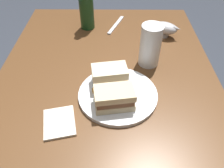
{
  "coord_description": "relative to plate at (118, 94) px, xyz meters",
  "views": [
    {
      "loc": [
        -0.56,
        -0.02,
        1.3
      ],
      "look_at": [
        -0.03,
        -0.02,
        0.79
      ],
      "focal_mm": 35.65,
      "sensor_mm": 36.0,
      "label": 1
    }
  ],
  "objects": [
    {
      "name": "potato_wedge_back",
      "position": [
        0.02,
        0.04,
        0.02
      ],
      "size": [
        0.04,
        0.02,
        0.02
      ],
      "primitive_type": "cube",
      "rotation": [
        0.0,
        0.0,
        3.02
      ],
      "color": "#B77F33",
      "rests_on": "plate"
    },
    {
      "name": "cider_bottle",
      "position": [
        0.45,
        0.14,
        0.09
      ],
      "size": [
        0.07,
        0.07,
        0.25
      ],
      "color": "#19421E",
      "rests_on": "dining_table"
    },
    {
      "name": "potato_wedge_middle",
      "position": [
        0.02,
        0.04,
        0.02
      ],
      "size": [
        0.04,
        0.04,
        0.02
      ],
      "primitive_type": "cube",
      "rotation": [
        0.0,
        0.0,
        0.95
      ],
      "color": "#B77F33",
      "rests_on": "plate"
    },
    {
      "name": "potato_wedge_right_edge",
      "position": [
        0.0,
        0.04,
        0.02
      ],
      "size": [
        0.06,
        0.04,
        0.02
      ],
      "primitive_type": "cube",
      "rotation": [
        0.0,
        0.0,
        2.71
      ],
      "color": "#AD702D",
      "rests_on": "plate"
    },
    {
      "name": "napkin",
      "position": [
        -0.11,
        0.17,
        -0.0
      ],
      "size": [
        0.13,
        0.11,
        0.01
      ],
      "primitive_type": "cube",
      "rotation": [
        0.0,
        0.0,
        0.22
      ],
      "color": "silver",
      "rests_on": "dining_table"
    },
    {
      "name": "plate",
      "position": [
        0.0,
        0.0,
        0.0
      ],
      "size": [
        0.26,
        0.26,
        0.01
      ],
      "primitive_type": "cylinder",
      "color": "white",
      "rests_on": "dining_table"
    },
    {
      "name": "potato_wedge_front",
      "position": [
        0.02,
        0.03,
        0.01
      ],
      "size": [
        0.04,
        0.02,
        0.02
      ],
      "primitive_type": "cube",
      "rotation": [
        0.0,
        0.0,
        3.22
      ],
      "color": "#B77F33",
      "rests_on": "plate"
    },
    {
      "name": "gravy_boat",
      "position": [
        0.38,
        -0.21,
        0.03
      ],
      "size": [
        0.11,
        0.13,
        0.07
      ],
      "color": "#B7B7BC",
      "rests_on": "dining_table"
    },
    {
      "name": "dining_table",
      "position": [
        0.05,
        0.04,
        -0.39
      ],
      "size": [
        1.18,
        0.81,
        0.76
      ],
      "primitive_type": "cube",
      "color": "brown",
      "rests_on": "ground"
    },
    {
      "name": "sandwich_half_left",
      "position": [
        0.04,
        0.03,
        0.04
      ],
      "size": [
        0.09,
        0.13,
        0.07
      ],
      "color": "beige",
      "rests_on": "plate"
    },
    {
      "name": "sandwich_half_right",
      "position": [
        -0.05,
        0.01,
        0.04
      ],
      "size": [
        0.09,
        0.13,
        0.06
      ],
      "color": "beige",
      "rests_on": "plate"
    },
    {
      "name": "pint_glass",
      "position": [
        0.18,
        -0.12,
        0.06
      ],
      "size": [
        0.08,
        0.08,
        0.16
      ],
      "color": "white",
      "rests_on": "dining_table"
    },
    {
      "name": "potato_wedge_stray",
      "position": [
        0.01,
        0.06,
        0.02
      ],
      "size": [
        0.04,
        0.05,
        0.02
      ],
      "primitive_type": "cube",
      "rotation": [
        0.0,
        0.0,
        5.25
      ],
      "color": "#B77F33",
      "rests_on": "plate"
    },
    {
      "name": "potato_wedge_left_edge",
      "position": [
        -0.05,
        0.03,
        0.02
      ],
      "size": [
        0.02,
        0.05,
        0.02
      ],
      "primitive_type": "cube",
      "rotation": [
        0.0,
        0.0,
        1.48
      ],
      "color": "gold",
      "rests_on": "plate"
    },
    {
      "name": "fork",
      "position": [
        0.47,
        0.0,
        -0.0
      ],
      "size": [
        0.17,
        0.08,
        0.01
      ],
      "primitive_type": "cube",
      "rotation": [
        0.0,
        0.0,
        5.91
      ],
      "color": "silver",
      "rests_on": "dining_table"
    }
  ]
}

